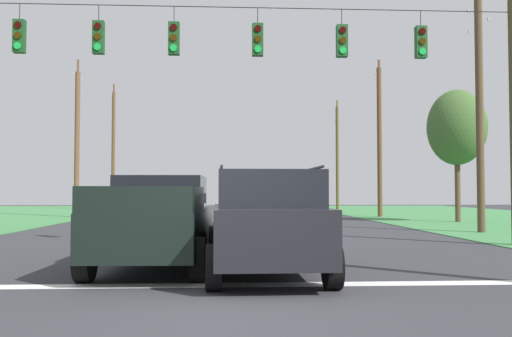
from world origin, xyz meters
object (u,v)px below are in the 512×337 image
Objects in this scene: pickup_truck at (158,222)px; distant_car_crossing_white at (259,208)px; overhead_signal_span at (223,98)px; tree_roadside_right at (457,128)px; suv_black at (265,220)px; utility_pole_distant_left at (113,149)px; utility_pole_mid_right at (480,106)px; utility_pole_far_right at (379,140)px; utility_pole_near_left at (337,155)px; utility_pole_distant_right at (77,142)px.

distant_car_crossing_white is (3.16, 16.47, -0.18)m from pickup_truck.
tree_roadside_right is (12.22, 12.65, 0.60)m from overhead_signal_span.
pickup_truck is 16.77m from distant_car_crossing_white.
overhead_signal_span is 3.67× the size of suv_black.
utility_pole_distant_left reaches higher than suv_black.
utility_pole_mid_right reaches higher than pickup_truck.
utility_pole_far_right is at bearing 69.88° from suv_black.
tree_roadside_right is at bearing -83.79° from utility_pole_near_left.
utility_pole_distant_left reaches higher than utility_pole_far_right.
utility_pole_far_right reaches higher than tree_roadside_right.
utility_pole_mid_right is 7.81m from tree_roadside_right.
overhead_signal_span is 4.03× the size of distant_car_crossing_white.
overhead_signal_span is at bearing 72.66° from pickup_truck.
pickup_truck is 15.32m from utility_pole_mid_right.
tree_roadside_right is (13.57, 16.96, 3.97)m from pickup_truck.
pickup_truck is 26.12m from utility_pole_far_right.
suv_black is 0.50× the size of utility_pole_near_left.
utility_pole_distant_left is (-0.42, 13.82, 0.57)m from utility_pole_distant_right.
utility_pole_distant_left is (-11.37, 21.22, 4.50)m from distant_car_crossing_white.
utility_pole_mid_right is at bearing -36.91° from utility_pole_distant_right.
suv_black is (0.85, -5.59, -3.28)m from overhead_signal_span.
utility_pole_distant_right is at bearing 108.08° from pickup_truck.
utility_pole_near_left is at bearing 73.26° from overhead_signal_span.
utility_pole_distant_left is at bearing 136.42° from tree_roadside_right.
utility_pole_distant_right reaches higher than tree_roadside_right.
utility_pole_mid_right is (9.18, 10.75, 3.89)m from suv_black.
tree_roadside_right is (21.36, -6.90, 0.22)m from utility_pole_distant_right.
tree_roadside_right is at bearing 73.64° from utility_pole_mid_right.
utility_pole_distant_right is (-18.98, 0.58, -0.15)m from utility_pole_far_right.
overhead_signal_span is at bearing -117.43° from utility_pole_far_right.
utility_pole_distant_left reaches higher than utility_pole_distant_right.
pickup_truck is 2.54m from suv_black.
utility_pole_distant_left is at bearing 124.76° from utility_pole_mid_right.
utility_pole_distant_right reaches higher than pickup_truck.
pickup_truck is 0.79× the size of tree_roadside_right.
utility_pole_distant_left reaches higher than distant_car_crossing_white.
overhead_signal_span is 3.24× the size of pickup_truck.
overhead_signal_span is 2.55× the size of tree_roadside_right.
utility_pole_mid_right reaches higher than suv_black.
overhead_signal_span is 1.79× the size of utility_pole_distant_right.
utility_pole_distant_right reaches higher than suv_black.
utility_pole_distant_right is (-10.94, 7.39, 3.93)m from distant_car_crossing_white.
utility_pole_mid_right is at bearing 39.81° from pickup_truck.
utility_pole_mid_right is at bearing 27.27° from overhead_signal_span.
suv_black is 40.55m from utility_pole_distant_left.
utility_pole_mid_right is at bearing -89.93° from utility_pole_near_left.
utility_pole_near_left is 23.49m from utility_pole_distant_right.
utility_pole_far_right is at bearing -90.57° from utility_pole_near_left.
pickup_truck is at bearing -106.81° from utility_pole_near_left.
suv_black is at bearing -75.05° from utility_pole_distant_left.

